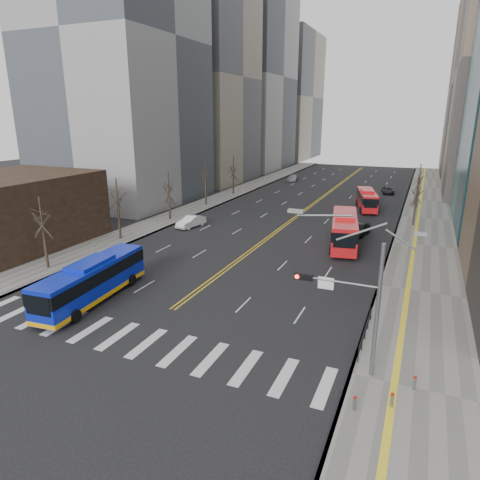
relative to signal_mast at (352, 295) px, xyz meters
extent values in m
plane|color=black|center=(-13.77, -2.00, -4.86)|extent=(220.00, 220.00, 0.00)
cube|color=slate|center=(3.73, 43.00, -4.78)|extent=(7.00, 130.00, 0.15)
cube|color=slate|center=(-30.27, 43.00, -4.78)|extent=(5.00, 130.00, 0.15)
cube|color=silver|center=(-24.40, -2.00, -4.85)|extent=(0.70, 4.00, 0.01)
cube|color=silver|center=(-22.04, -2.00, -4.85)|extent=(0.70, 4.00, 0.01)
cube|color=silver|center=(-19.67, -2.00, -4.85)|extent=(0.70, 4.00, 0.01)
cube|color=silver|center=(-17.31, -2.00, -4.85)|extent=(0.70, 4.00, 0.01)
cube|color=silver|center=(-14.95, -2.00, -4.85)|extent=(0.70, 4.00, 0.01)
cube|color=silver|center=(-12.58, -2.00, -4.85)|extent=(0.70, 4.00, 0.01)
cube|color=silver|center=(-10.22, -2.00, -4.85)|extent=(0.70, 4.00, 0.01)
cube|color=silver|center=(-7.86, -2.00, -4.85)|extent=(0.70, 4.00, 0.01)
cube|color=silver|center=(-5.49, -2.00, -4.85)|extent=(0.70, 4.00, 0.01)
cube|color=silver|center=(-3.13, -2.00, -4.85)|extent=(0.70, 4.00, 0.01)
cube|color=silver|center=(-0.77, -2.00, -4.85)|extent=(0.70, 4.00, 0.01)
cube|color=gold|center=(-13.97, 53.00, -4.85)|extent=(0.15, 100.00, 0.01)
cube|color=gold|center=(-13.57, 53.00, -4.85)|extent=(0.15, 100.00, 0.01)
cube|color=#959597|center=(-44.77, 38.00, 21.14)|extent=(22.00, 24.00, 52.00)
cube|color=gray|center=(-44.77, 64.00, 17.14)|extent=(22.00, 22.00, 44.00)
cube|color=#959597|center=(-43.77, 91.00, 19.14)|extent=(20.00, 26.00, 48.00)
cube|color=gray|center=(-42.77, 123.00, 15.14)|extent=(18.00, 30.00, 40.00)
cube|color=black|center=(-39.77, 10.00, -0.86)|extent=(14.00, 18.00, 8.00)
cylinder|color=slate|center=(1.43, 0.00, -0.86)|extent=(0.24, 0.24, 8.00)
cylinder|color=slate|center=(-0.82, 0.00, 0.64)|extent=(4.50, 0.12, 0.12)
cube|color=black|center=(-2.77, 0.00, 0.64)|extent=(1.10, 0.28, 0.38)
cylinder|color=#FF190C|center=(-3.12, -0.16, 0.64)|extent=(0.24, 0.08, 0.24)
cylinder|color=black|center=(-2.77, -0.16, 0.64)|extent=(0.24, 0.08, 0.24)
cylinder|color=black|center=(-2.42, -0.16, 0.64)|extent=(0.24, 0.08, 0.24)
cube|color=silver|center=(-1.47, 0.00, 0.44)|extent=(0.90, 0.06, 0.70)
cube|color=#999993|center=(-3.37, 0.00, 4.44)|extent=(0.90, 0.35, 0.18)
cube|color=black|center=(0.53, 4.00, -3.71)|extent=(0.04, 6.00, 0.04)
cylinder|color=black|center=(0.53, 1.00, -4.21)|extent=(0.06, 0.06, 1.00)
cylinder|color=black|center=(0.53, 2.50, -4.21)|extent=(0.06, 0.06, 1.00)
cylinder|color=black|center=(0.53, 4.00, -4.21)|extent=(0.06, 0.06, 1.00)
cylinder|color=black|center=(0.53, 5.50, -4.21)|extent=(0.06, 0.06, 1.00)
cylinder|color=black|center=(0.53, 7.00, -4.21)|extent=(0.06, 0.06, 1.00)
cylinder|color=slate|center=(1.03, -3.50, -4.36)|extent=(0.16, 0.16, 0.70)
cylinder|color=#B2140F|center=(1.03, -3.50, -3.98)|extent=(0.17, 0.17, 0.10)
cylinder|color=slate|center=(2.73, -2.50, -4.36)|extent=(0.16, 0.16, 0.70)
cylinder|color=#B2140F|center=(2.73, -2.50, -3.98)|extent=(0.17, 0.17, 0.10)
cylinder|color=slate|center=(3.73, -0.50, -4.36)|extent=(0.16, 0.16, 0.70)
cylinder|color=#B2140F|center=(3.73, -0.50, -3.98)|extent=(0.17, 0.17, 0.10)
cylinder|color=black|center=(-29.77, 6.00, -2.98)|extent=(0.28, 0.28, 3.75)
cylinder|color=black|center=(-29.77, 17.00, -2.91)|extent=(0.28, 0.28, 3.90)
cylinder|color=black|center=(-29.77, 28.00, -3.06)|extent=(0.28, 0.28, 3.60)
cylinder|color=black|center=(-29.77, 39.00, -2.86)|extent=(0.28, 0.28, 4.00)
cylinder|color=black|center=(-29.77, 50.00, -2.96)|extent=(0.28, 0.28, 3.80)
cylinder|color=black|center=(2.23, 38.00, -3.11)|extent=(0.28, 0.28, 3.50)
cylinder|color=black|center=(2.23, 50.00, -2.98)|extent=(0.28, 0.28, 3.75)
cube|color=#0D21C5|center=(-20.52, 2.00, -3.14)|extent=(3.36, 11.69, 2.73)
cube|color=black|center=(-20.52, 2.00, -2.60)|extent=(3.42, 11.72, 0.98)
cube|color=#0D21C5|center=(-20.52, 2.00, -1.68)|extent=(2.25, 4.18, 0.40)
cube|color=#FFB00D|center=(-20.52, 2.00, -4.31)|extent=(3.42, 11.72, 0.35)
cylinder|color=black|center=(-21.41, -1.78, -4.36)|extent=(0.38, 1.02, 1.00)
cylinder|color=black|center=(-19.01, -1.58, -4.36)|extent=(0.38, 1.02, 1.00)
cylinder|color=black|center=(-22.02, 5.58, -4.36)|extent=(0.38, 1.02, 1.00)
cylinder|color=black|center=(-19.63, 5.78, -4.36)|extent=(0.38, 1.02, 1.00)
cube|color=red|center=(-4.78, 25.34, -2.98)|extent=(4.71, 11.96, 3.04)
cube|color=black|center=(-4.78, 25.34, -2.40)|extent=(4.77, 11.99, 1.09)
cube|color=red|center=(-4.78, 25.34, -1.36)|extent=(2.82, 4.40, 0.40)
cylinder|color=black|center=(-5.41, 21.42, -4.36)|extent=(0.48, 1.04, 1.00)
cylinder|color=black|center=(-2.80, 21.90, -4.36)|extent=(0.48, 1.04, 1.00)
cylinder|color=black|center=(-6.75, 28.77, -4.36)|extent=(0.48, 1.04, 1.00)
cylinder|color=black|center=(-4.15, 29.25, -4.36)|extent=(0.48, 1.04, 1.00)
cube|color=red|center=(-5.04, 46.38, -3.24)|extent=(4.54, 10.20, 2.54)
cube|color=black|center=(-5.04, 46.38, -2.71)|extent=(4.60, 10.23, 0.93)
cube|color=red|center=(-5.04, 46.38, -1.86)|extent=(2.58, 3.81, 0.40)
cylinder|color=black|center=(-5.38, 43.02, -4.36)|extent=(0.53, 1.04, 1.00)
cylinder|color=black|center=(-3.19, 43.56, -4.36)|extent=(0.53, 1.04, 1.00)
cylinder|color=black|center=(-6.88, 49.21, -4.36)|extent=(0.53, 1.04, 1.00)
cylinder|color=black|center=(-4.69, 49.74, -4.36)|extent=(0.53, 1.04, 1.00)
imported|color=white|center=(-24.98, 25.63, -4.10)|extent=(2.49, 4.84, 1.52)
imported|color=black|center=(-3.77, 30.69, -4.09)|extent=(2.59, 4.74, 1.53)
imported|color=gray|center=(-24.42, 70.58, -4.15)|extent=(2.92, 5.19, 1.42)
imported|color=black|center=(-3.18, 62.54, -4.24)|extent=(2.78, 4.74, 1.24)
camera|label=1|loc=(3.01, -22.54, 9.59)|focal=32.00mm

